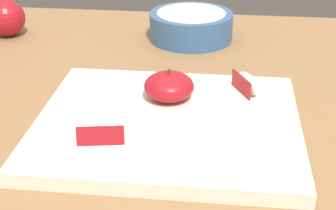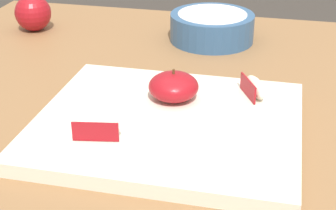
# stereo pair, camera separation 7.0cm
# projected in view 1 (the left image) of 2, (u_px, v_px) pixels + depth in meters

# --- Properties ---
(dining_table) EXTENTS (1.13, 1.00, 0.78)m
(dining_table) POSITION_uv_depth(u_px,v_px,m) (198.00, 176.00, 0.82)
(dining_table) COLOR brown
(dining_table) RESTS_ON ground_plane
(cutting_board) EXTENTS (0.36, 0.31, 0.02)m
(cutting_board) POSITION_uv_depth(u_px,v_px,m) (168.00, 124.00, 0.72)
(cutting_board) COLOR beige
(cutting_board) RESTS_ON dining_table
(apple_half_skin_up) EXTENTS (0.07, 0.07, 0.05)m
(apple_half_skin_up) POSITION_uv_depth(u_px,v_px,m) (169.00, 86.00, 0.76)
(apple_half_skin_up) COLOR maroon
(apple_half_skin_up) RESTS_ON cutting_board
(apple_wedge_left) EXTENTS (0.05, 0.07, 0.03)m
(apple_wedge_left) POSITION_uv_depth(u_px,v_px,m) (247.00, 83.00, 0.78)
(apple_wedge_left) COLOR #F4EACC
(apple_wedge_left) RESTS_ON cutting_board
(apple_wedge_near_knife) EXTENTS (0.06, 0.03, 0.03)m
(apple_wedge_near_knife) POSITION_uv_depth(u_px,v_px,m) (101.00, 132.00, 0.65)
(apple_wedge_near_knife) COLOR #F4EACC
(apple_wedge_near_knife) RESTS_ON cutting_board
(whole_apple_red_delicious) EXTENTS (0.08, 0.08, 0.08)m
(whole_apple_red_delicious) POSITION_uv_depth(u_px,v_px,m) (6.00, 18.00, 1.06)
(whole_apple_red_delicious) COLOR maroon
(whole_apple_red_delicious) RESTS_ON dining_table
(ceramic_fruit_bowl) EXTENTS (0.17, 0.17, 0.06)m
(ceramic_fruit_bowl) POSITION_uv_depth(u_px,v_px,m) (191.00, 25.00, 1.04)
(ceramic_fruit_bowl) COLOR #2D517A
(ceramic_fruit_bowl) RESTS_ON dining_table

